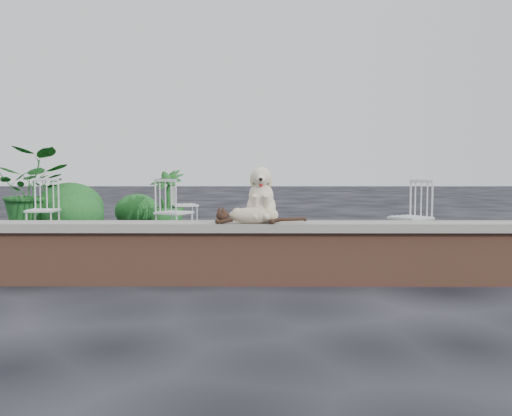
{
  "coord_description": "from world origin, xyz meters",
  "views": [
    {
      "loc": [
        0.48,
        -5.19,
        1.08
      ],
      "look_at": [
        0.46,
        0.2,
        0.7
      ],
      "focal_mm": 39.12,
      "sensor_mm": 36.0,
      "label": 1
    }
  ],
  "objects_px": {
    "chair_c": "(174,211)",
    "chair_d": "(411,216)",
    "dog": "(261,194)",
    "potted_plant_b": "(167,201)",
    "chair_e": "(184,204)",
    "chair_a": "(43,209)",
    "cat": "(253,214)",
    "potted_plant_a": "(34,190)"
  },
  "relations": [
    {
      "from": "chair_e",
      "to": "potted_plant_a",
      "type": "xyz_separation_m",
      "value": [
        -2.52,
        -0.22,
        0.25
      ]
    },
    {
      "from": "chair_e",
      "to": "potted_plant_b",
      "type": "bearing_deg",
      "value": 108.01
    },
    {
      "from": "dog",
      "to": "potted_plant_b",
      "type": "relative_size",
      "value": 0.5
    },
    {
      "from": "potted_plant_a",
      "to": "potted_plant_b",
      "type": "height_order",
      "value": "potted_plant_a"
    },
    {
      "from": "cat",
      "to": "potted_plant_b",
      "type": "bearing_deg",
      "value": 110.3
    },
    {
      "from": "chair_a",
      "to": "chair_c",
      "type": "bearing_deg",
      "value": -13.14
    },
    {
      "from": "dog",
      "to": "chair_a",
      "type": "xyz_separation_m",
      "value": [
        -3.29,
        3.17,
        -0.37
      ]
    },
    {
      "from": "dog",
      "to": "potted_plant_a",
      "type": "distance_m",
      "value": 5.69
    },
    {
      "from": "dog",
      "to": "chair_c",
      "type": "height_order",
      "value": "dog"
    },
    {
      "from": "dog",
      "to": "chair_c",
      "type": "xyz_separation_m",
      "value": [
        -1.24,
        2.76,
        -0.37
      ]
    },
    {
      "from": "chair_c",
      "to": "chair_d",
      "type": "distance_m",
      "value": 3.28
    },
    {
      "from": "chair_c",
      "to": "chair_a",
      "type": "relative_size",
      "value": 1.0
    },
    {
      "from": "potted_plant_a",
      "to": "chair_d",
      "type": "bearing_deg",
      "value": -21.5
    },
    {
      "from": "cat",
      "to": "chair_a",
      "type": "xyz_separation_m",
      "value": [
        -3.21,
        3.32,
        -0.19
      ]
    },
    {
      "from": "chair_c",
      "to": "chair_a",
      "type": "xyz_separation_m",
      "value": [
        -2.05,
        0.42,
        0.0
      ]
    },
    {
      "from": "chair_c",
      "to": "chair_d",
      "type": "height_order",
      "value": "same"
    },
    {
      "from": "chair_a",
      "to": "cat",
      "type": "bearing_deg",
      "value": -47.64
    },
    {
      "from": "dog",
      "to": "chair_d",
      "type": "bearing_deg",
      "value": 46.16
    },
    {
      "from": "chair_e",
      "to": "chair_a",
      "type": "xyz_separation_m",
      "value": [
        -1.98,
        -1.25,
        0.0
      ]
    },
    {
      "from": "potted_plant_a",
      "to": "potted_plant_b",
      "type": "bearing_deg",
      "value": 0.18
    },
    {
      "from": "chair_e",
      "to": "chair_d",
      "type": "xyz_separation_m",
      "value": [
        3.25,
        -2.49,
        0.0
      ]
    },
    {
      "from": "dog",
      "to": "potted_plant_a",
      "type": "height_order",
      "value": "potted_plant_a"
    },
    {
      "from": "chair_d",
      "to": "chair_a",
      "type": "xyz_separation_m",
      "value": [
        -5.23,
        1.24,
        0.0
      ]
    },
    {
      "from": "cat",
      "to": "chair_e",
      "type": "relative_size",
      "value": 1.05
    },
    {
      "from": "chair_d",
      "to": "potted_plant_a",
      "type": "distance_m",
      "value": 6.21
    },
    {
      "from": "chair_a",
      "to": "chair_d",
      "type": "bearing_deg",
      "value": -15.04
    },
    {
      "from": "chair_d",
      "to": "chair_a",
      "type": "height_order",
      "value": "same"
    },
    {
      "from": "dog",
      "to": "chair_c",
      "type": "relative_size",
      "value": 0.56
    },
    {
      "from": "dog",
      "to": "chair_d",
      "type": "distance_m",
      "value": 2.76
    },
    {
      "from": "cat",
      "to": "chair_d",
      "type": "height_order",
      "value": "chair_d"
    },
    {
      "from": "cat",
      "to": "chair_c",
      "type": "relative_size",
      "value": 1.05
    },
    {
      "from": "cat",
      "to": "dog",
      "type": "bearing_deg",
      "value": 63.22
    },
    {
      "from": "chair_d",
      "to": "potted_plant_a",
      "type": "relative_size",
      "value": 0.65
    },
    {
      "from": "cat",
      "to": "chair_e",
      "type": "xyz_separation_m",
      "value": [
        -1.23,
        4.57,
        -0.19
      ]
    },
    {
      "from": "chair_c",
      "to": "chair_a",
      "type": "bearing_deg",
      "value": 17.32
    },
    {
      "from": "chair_d",
      "to": "chair_a",
      "type": "relative_size",
      "value": 1.0
    },
    {
      "from": "cat",
      "to": "potted_plant_a",
      "type": "bearing_deg",
      "value": 132.05
    },
    {
      "from": "cat",
      "to": "potted_plant_a",
      "type": "relative_size",
      "value": 0.68
    },
    {
      "from": "chair_a",
      "to": "potted_plant_b",
      "type": "xyz_separation_m",
      "value": [
        1.71,
        1.04,
        0.06
      ]
    },
    {
      "from": "chair_e",
      "to": "chair_c",
      "type": "bearing_deg",
      "value": 162.83
    },
    {
      "from": "potted_plant_a",
      "to": "chair_c",
      "type": "bearing_deg",
      "value": -29.18
    },
    {
      "from": "potted_plant_a",
      "to": "chair_e",
      "type": "bearing_deg",
      "value": 4.9
    }
  ]
}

